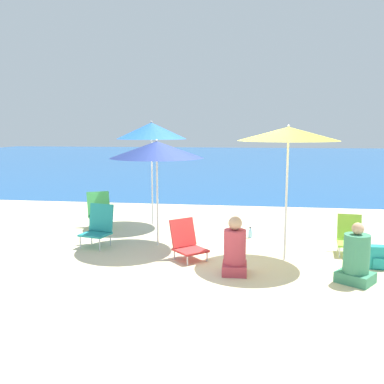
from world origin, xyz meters
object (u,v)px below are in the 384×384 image
object	(u,v)px
beach_umbrella_navy	(157,150)
beach_umbrella_blue	(151,131)
person_seated_far	(235,250)
beach_chair_lime	(349,236)
beach_chair_red	(187,241)
backpack_teal	(378,257)
beach_chair_teal	(99,225)
person_seated_near	(356,259)
water_bottle	(250,234)
beach_umbrella_yellow	(288,134)
beach_chair_green	(99,210)

from	to	relation	value
beach_umbrella_navy	beach_umbrella_blue	bearing A→B (deg)	106.41
beach_umbrella_blue	person_seated_far	bearing A→B (deg)	-57.31
beach_chair_lime	beach_chair_red	bearing A→B (deg)	-157.64
beach_umbrella_blue	backpack_teal	xyz separation A→B (m)	(4.36, -2.67, -2.01)
beach_umbrella_blue	person_seated_far	distance (m)	4.26
beach_chair_lime	person_seated_far	world-z (taller)	person_seated_far
beach_chair_teal	backpack_teal	world-z (taller)	beach_chair_teal
beach_umbrella_blue	beach_umbrella_navy	size ratio (longest dim) A/B	1.18
person_seated_near	person_seated_far	distance (m)	1.78
beach_chair_lime	water_bottle	xyz separation A→B (m)	(-1.79, 0.86, -0.23)
backpack_teal	water_bottle	size ratio (longest dim) A/B	1.66
beach_umbrella_navy	person_seated_far	size ratio (longest dim) A/B	2.25
beach_umbrella_navy	backpack_teal	size ratio (longest dim) A/B	5.48
beach_umbrella_blue	beach_umbrella_navy	distance (m)	1.92
person_seated_near	person_seated_far	size ratio (longest dim) A/B	0.99
beach_umbrella_yellow	beach_chair_red	xyz separation A→B (m)	(-1.68, -0.19, -1.84)
beach_chair_lime	person_seated_far	bearing A→B (deg)	-137.46
person_seated_near	person_seated_far	xyz separation A→B (m)	(-1.77, 0.15, 0.01)
beach_umbrella_navy	person_seated_near	world-z (taller)	beach_umbrella_navy
person_seated_near	beach_chair_teal	bearing A→B (deg)	107.96
beach_umbrella_yellow	beach_chair_teal	world-z (taller)	beach_umbrella_yellow
beach_umbrella_yellow	beach_chair_red	bearing A→B (deg)	-173.57
beach_chair_lime	person_seated_near	world-z (taller)	person_seated_near
person_seated_far	water_bottle	distance (m)	2.30
beach_umbrella_blue	beach_chair_teal	distance (m)	2.75
water_bottle	backpack_teal	bearing A→B (deg)	-39.43
beach_umbrella_navy	beach_chair_red	bearing A→B (deg)	-48.53
beach_umbrella_yellow	beach_chair_red	size ratio (longest dim) A/B	3.14
beach_umbrella_navy	person_seated_far	bearing A→B (deg)	-42.75
beach_umbrella_navy	beach_umbrella_yellow	distance (m)	2.46
beach_umbrella_yellow	beach_umbrella_blue	bearing A→B (deg)	140.40
beach_chair_teal	person_seated_far	world-z (taller)	person_seated_far
beach_umbrella_blue	person_seated_far	xyz separation A→B (m)	(2.08, -3.24, -1.82)
beach_chair_red	person_seated_near	distance (m)	2.75
beach_umbrella_yellow	person_seated_far	distance (m)	2.13
beach_chair_lime	person_seated_near	size ratio (longest dim) A/B	0.76
beach_chair_lime	backpack_teal	world-z (taller)	beach_chair_lime
beach_umbrella_navy	backpack_teal	distance (m)	4.26
beach_umbrella_yellow	beach_chair_teal	size ratio (longest dim) A/B	2.88
beach_chair_green	backpack_teal	world-z (taller)	beach_chair_green
beach_chair_teal	water_bottle	distance (m)	3.08
beach_chair_teal	person_seated_near	world-z (taller)	person_seated_near
beach_umbrella_blue	beach_chair_lime	xyz separation A→B (m)	(4.09, -1.83, -1.87)
beach_umbrella_blue	water_bottle	xyz separation A→B (m)	(2.31, -0.97, -2.11)
beach_chair_lime	water_bottle	world-z (taller)	beach_chair_lime
beach_chair_green	person_seated_near	bearing A→B (deg)	-59.07
beach_umbrella_blue	beach_chair_green	size ratio (longest dim) A/B	3.02
beach_chair_red	water_bottle	world-z (taller)	beach_chair_red
beach_umbrella_navy	beach_chair_red	world-z (taller)	beach_umbrella_navy
beach_umbrella_yellow	person_seated_far	size ratio (longest dim) A/B	2.54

